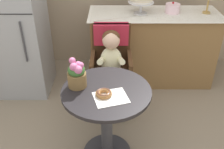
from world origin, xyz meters
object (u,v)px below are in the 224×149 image
seated_child (111,59)px  round_layer_cake (172,8)px  wicker_chair (111,55)px  refrigerator (14,24)px  cafe_table (106,111)px  donut_front (103,93)px  flower_vase (76,74)px

seated_child → round_layer_cake: 1.07m
wicker_chair → refrigerator: (-1.09, 0.37, 0.21)m
cafe_table → refrigerator: (-1.05, 1.10, 0.34)m
wicker_chair → donut_front: 0.82m
seated_child → wicker_chair: bearing=90.0°
cafe_table → wicker_chair: (0.04, 0.73, 0.13)m
wicker_chair → seated_child: bearing=-87.7°
cafe_table → wicker_chair: 0.75m
cafe_table → round_layer_cake: round_layer_cake is taller
cafe_table → flower_vase: 0.40m
cafe_table → flower_vase: flower_vase is taller
flower_vase → round_layer_cake: size_ratio=1.39×
seated_child → refrigerator: 1.22m
wicker_chair → seated_child: 0.16m
flower_vase → donut_front: bearing=-31.4°
round_layer_cake → refrigerator: size_ratio=0.10×
wicker_chair → refrigerator: size_ratio=0.56×
cafe_table → donut_front: 0.25m
refrigerator → wicker_chair: bearing=-18.6°
cafe_table → flower_vase: bearing=166.5°
flower_vase → cafe_table: bearing=-13.5°
seated_child → flower_vase: size_ratio=3.07×
cafe_table → wicker_chair: wicker_chair is taller
flower_vase → round_layer_cake: (0.99, 1.27, 0.12)m
seated_child → donut_front: 0.66m
flower_vase → refrigerator: size_ratio=0.14×
seated_child → refrigerator: bearing=154.3°
seated_child → flower_vase: (-0.27, -0.52, 0.16)m
wicker_chair → round_layer_cake: (0.72, 0.59, 0.31)m
seated_child → round_layer_cake: bearing=46.0°
wicker_chair → refrigerator: bearing=163.7°
flower_vase → seated_child: bearing=62.7°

